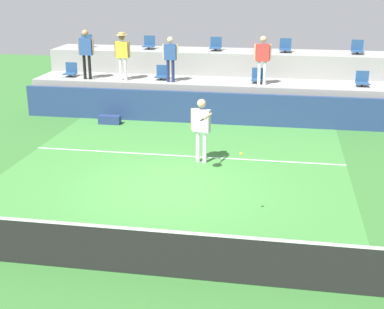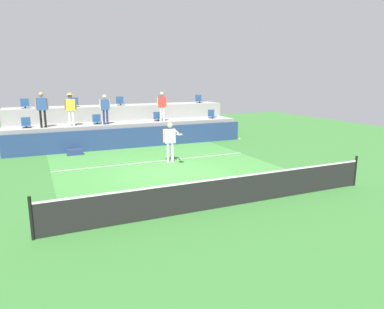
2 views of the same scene
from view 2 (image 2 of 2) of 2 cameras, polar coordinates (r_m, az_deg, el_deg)
ground_plane at (r=13.99m, az=-2.66°, el=-3.19°), size 40.00×40.00×0.00m
court_inner_paint at (r=14.90m, az=-4.09°, el=-2.25°), size 9.00×10.00×0.01m
court_service_line at (r=16.18m, az=-5.82°, el=-1.09°), size 9.00×0.06×0.00m
tennis_net at (r=10.39m, az=5.56°, el=-5.88°), size 10.48×0.08×1.07m
sponsor_backboard at (r=19.46m, az=-9.26°, el=2.70°), size 13.00×0.16×1.10m
seating_tier_lower at (r=20.69m, az=-10.22°, el=3.44°), size 13.00×1.80×1.25m
seating_tier_upper at (r=22.36m, az=-11.41°, el=5.14°), size 13.00×1.80×2.10m
stadium_chair_lower_far_left at (r=19.91m, az=-25.24°, el=4.57°), size 0.44×0.40×0.52m
stadium_chair_lower_left at (r=20.16m, az=-15.12°, el=5.40°), size 0.44×0.40×0.52m
stadium_chair_lower_right at (r=21.01m, az=-5.58°, el=6.02°), size 0.44×0.40×0.52m
stadium_chair_lower_far_right at (r=22.43m, az=3.22°, el=6.45°), size 0.44×0.40×0.52m
stadium_chair_upper_far_left at (r=21.62m, az=-25.38°, el=7.35°), size 0.44×0.40×0.52m
stadium_chair_upper_left at (r=21.74m, az=-18.44°, el=7.91°), size 0.44×0.40×0.52m
stadium_chair_upper_center at (r=22.18m, az=-11.52°, el=8.37°), size 0.44×0.40×0.52m
stadium_chair_upper_right at (r=22.93m, az=-4.93°, el=8.68°), size 0.44×0.40×0.52m
stadium_chair_upper_far_right at (r=23.94m, az=1.14°, el=8.87°), size 0.44×0.40×0.52m
tennis_player at (r=15.71m, az=-3.53°, el=2.67°), size 0.61×1.31×1.80m
spectator_in_white at (r=19.45m, az=-23.08°, el=7.22°), size 0.62×0.25×1.79m
spectator_with_hat at (r=19.53m, az=-19.03°, el=7.43°), size 0.59×0.42×1.72m
spectator_in_grey at (r=19.78m, az=-13.88°, el=7.50°), size 0.57×0.22×1.61m
spectator_leaning_on_rail at (r=20.63m, az=-4.88°, el=8.18°), size 0.60×0.25×1.70m
tennis_ball at (r=13.10m, az=7.68°, el=2.51°), size 0.07×0.07×0.07m
equipment_bag at (r=18.32m, az=-18.40°, el=0.37°), size 0.76×0.28×0.30m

